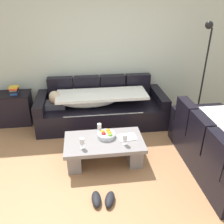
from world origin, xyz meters
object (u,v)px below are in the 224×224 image
Objects in this scene: open_magazine at (127,137)px; wine_glass_far_back at (99,127)px; side_cabinet at (13,109)px; pair_of_shoes at (103,199)px; book_stack_on_cabinet at (14,90)px; wine_glass_near_left at (82,142)px; fruit_bowl at (106,135)px; wine_glass_near_right at (125,138)px; floor_lamp at (204,67)px; coffee_table at (104,148)px; couch_near_window at (220,148)px; couch_along_wall at (100,108)px.

wine_glass_far_back is at bearing 150.29° from open_magazine.
pair_of_shoes is at bearing -55.48° from side_cabinet.
book_stack_on_cabinet is at bearing 138.62° from open_magazine.
wine_glass_near_left is 0.70× the size of book_stack_on_cabinet.
pair_of_shoes is (-0.46, -0.87, -0.34)m from open_magazine.
fruit_bowl is 0.35m from wine_glass_near_right.
wine_glass_near_right is (0.25, -0.24, 0.07)m from fruit_bowl.
open_magazine is (0.07, 0.18, -0.11)m from wine_glass_near_right.
book_stack_on_cabinet is at bearing 127.92° from wine_glass_near_left.
wine_glass_near_right is 2.25m from floor_lamp.
side_cabinet is (-1.71, 1.36, -0.10)m from fruit_bowl.
wine_glass_near_right is 2.53m from side_cabinet.
wine_glass_near_right reaches higher than open_magazine.
wine_glass_near_left is at bearing -150.92° from floor_lamp.
wine_glass_near_left is (-0.33, -0.16, 0.26)m from coffee_table.
couch_near_window reaches higher than side_cabinet.
coffee_table reaches higher than pair_of_shoes.
coffee_table is at bearing -179.73° from open_magazine.
side_cabinet reaches higher than pair_of_shoes.
coffee_table is 7.23× the size of wine_glass_near_left.
side_cabinet is 3.03× the size of book_stack_on_cabinet.
pair_of_shoes is at bearing -119.85° from wine_glass_near_right.
fruit_bowl is at bearing -89.28° from couch_along_wall.
wine_glass_near_right is 0.50× the size of pair_of_shoes.
coffee_table is 2.21m from side_cabinet.
wine_glass_near_right is at bearing -39.08° from side_cabinet.
pair_of_shoes is (-0.15, -0.93, -0.38)m from fruit_bowl.
fruit_bowl is (-1.64, 0.46, 0.09)m from couch_near_window.
pair_of_shoes is at bearing -71.16° from wine_glass_near_left.
coffee_table is 4.29× the size of fruit_bowl.
coffee_table is 7.23× the size of wine_glass_near_right.
couch_along_wall is 1.72m from side_cabinet.
wine_glass_near_left and wine_glass_near_right have the same top height.
pair_of_shoes is (-0.05, -1.06, -0.45)m from wine_glass_far_back.
couch_along_wall reaches higher than wine_glass_far_back.
wine_glass_near_left is at bearing 84.28° from couch_near_window.
coffee_table is at bearing 77.84° from couch_near_window.
open_magazine is (-1.32, 0.40, 0.05)m from couch_near_window.
couch_along_wall is at bearing -7.94° from book_stack_on_cabinet.
book_stack_on_cabinet is at bearing 141.36° from wine_glass_far_back.
wine_glass_far_back is 0.59× the size of open_magazine.
open_magazine reaches higher than pair_of_shoes.
side_cabinet is (-1.67, 1.45, 0.08)m from coffee_table.
floor_lamp is (3.70, -0.30, 0.80)m from side_cabinet.
wine_glass_near_right is at bearing -79.15° from couch_along_wall.
wine_glass_far_back is (-1.73, 0.59, 0.16)m from couch_near_window.
couch_along_wall reaches higher than pair_of_shoes.
couch_near_window is at bearing -18.69° from wine_glass_far_back.
book_stack_on_cabinet is 3.65m from floor_lamp.
couch_along_wall is 8.85× the size of open_magazine.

